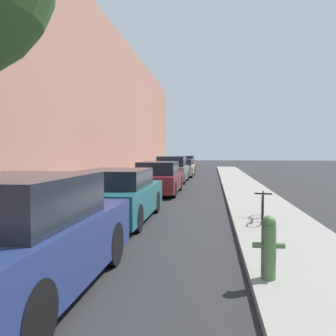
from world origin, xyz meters
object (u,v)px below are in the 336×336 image
(parked_car_grey, at_px, (172,170))
(parked_car_red, at_px, (185,164))
(parked_car_champagne, at_px, (182,168))
(bicycle, at_px, (263,206))
(parked_car_teal, at_px, (119,196))
(parked_car_navy, at_px, (22,239))
(parked_car_maroon, at_px, (159,178))
(fire_hydrant, at_px, (269,246))

(parked_car_grey, relative_size, parked_car_red, 0.97)
(parked_car_champagne, relative_size, bicycle, 2.90)
(parked_car_grey, bearing_deg, parked_car_red, 90.40)
(parked_car_teal, xyz_separation_m, bicycle, (3.63, -0.07, -0.18))
(parked_car_grey, relative_size, parked_car_champagne, 0.87)
(parked_car_teal, distance_m, bicycle, 3.64)
(parked_car_navy, distance_m, bicycle, 5.98)
(bicycle, bearing_deg, parked_car_red, 107.84)
(parked_car_champagne, bearing_deg, bicycle, -78.56)
(parked_car_maroon, bearing_deg, bicycle, -60.14)
(parked_car_maroon, bearing_deg, fire_hydrant, -73.67)
(parked_car_teal, xyz_separation_m, parked_car_champagne, (0.21, 16.82, -0.03))
(parked_car_red, height_order, fire_hydrant, parked_car_red)
(parked_car_navy, xyz_separation_m, parked_car_red, (-0.09, 27.31, -0.04))
(parked_car_maroon, height_order, bicycle, parked_car_maroon)
(parked_car_champagne, relative_size, parked_car_red, 1.12)
(fire_hydrant, bearing_deg, parked_car_maroon, 106.33)
(parked_car_navy, xyz_separation_m, parked_car_grey, (-0.01, 16.53, 0.00))
(parked_car_navy, relative_size, parked_car_maroon, 0.95)
(parked_car_champagne, xyz_separation_m, fire_hydrant, (2.93, -21.05, -0.07))
(parked_car_navy, distance_m, fire_hydrant, 3.13)
(fire_hydrant, xyz_separation_m, bicycle, (0.49, 4.15, -0.09))
(parked_car_grey, height_order, parked_car_champagne, parked_car_grey)
(parked_car_maroon, relative_size, parked_car_grey, 1.06)
(parked_car_navy, distance_m, parked_car_grey, 16.53)
(parked_car_maroon, height_order, fire_hydrant, parked_car_maroon)
(parked_car_teal, distance_m, parked_car_grey, 11.66)
(parked_car_grey, height_order, parked_car_red, parked_car_grey)
(parked_car_navy, bearing_deg, parked_car_teal, 90.96)
(parked_car_grey, relative_size, fire_hydrant, 4.84)
(parked_car_teal, bearing_deg, parked_car_navy, -89.04)
(parked_car_navy, height_order, bicycle, parked_car_navy)
(parked_car_teal, relative_size, parked_car_grey, 1.03)
(parked_car_navy, xyz_separation_m, bicycle, (3.55, 4.80, -0.25))
(parked_car_champagne, distance_m, bicycle, 17.24)
(parked_car_navy, bearing_deg, parked_car_grey, 90.04)
(parked_car_navy, relative_size, parked_car_champagne, 0.87)
(parked_car_red, xyz_separation_m, bicycle, (3.64, -22.51, -0.21))
(parked_car_maroon, bearing_deg, parked_car_navy, -90.32)
(bicycle, bearing_deg, parked_car_navy, -117.83)
(parked_car_navy, relative_size, parked_car_red, 0.97)
(parked_car_teal, xyz_separation_m, parked_car_maroon, (0.14, 6.01, 0.01))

